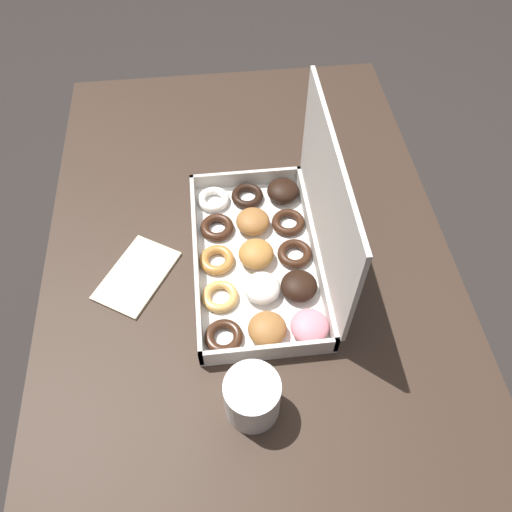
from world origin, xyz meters
The scene contains 5 objects.
ground_plane centered at (0.00, 0.00, 0.00)m, with size 8.00×8.00×0.00m, color #2D2826.
dining_table centered at (0.00, 0.00, 0.66)m, with size 1.28×0.81×0.77m.
donut_box centered at (0.00, 0.05, 0.82)m, with size 0.42×0.25×0.29m.
coffee_mug centered at (0.28, -0.03, 0.81)m, with size 0.09×0.09×0.09m.
paper_napkin centered at (0.00, -0.22, 0.77)m, with size 0.20×0.17×0.01m.
Camera 1 is at (0.55, -0.05, 1.58)m, focal length 35.00 mm.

